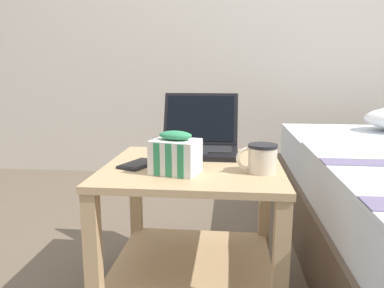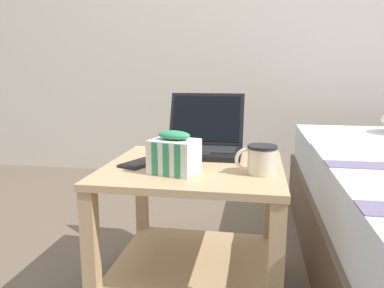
{
  "view_description": "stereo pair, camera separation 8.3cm",
  "coord_description": "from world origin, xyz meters",
  "px_view_note": "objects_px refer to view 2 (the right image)",
  "views": [
    {
      "loc": [
        0.12,
        -1.23,
        0.8
      ],
      "look_at": [
        0.0,
        -0.04,
        0.56
      ],
      "focal_mm": 35.0,
      "sensor_mm": 36.0,
      "label": 1
    },
    {
      "loc": [
        0.2,
        -1.22,
        0.8
      ],
      "look_at": [
        0.0,
        -0.04,
        0.56
      ],
      "focal_mm": 35.0,
      "sensor_mm": 36.0,
      "label": 2
    }
  ],
  "objects_px": {
    "mug_front_left": "(261,158)",
    "snack_bag": "(174,154)",
    "cell_phone": "(140,163)",
    "laptop": "(204,141)"
  },
  "relations": [
    {
      "from": "mug_front_left",
      "to": "cell_phone",
      "type": "distance_m",
      "value": 0.41
    },
    {
      "from": "laptop",
      "to": "cell_phone",
      "type": "bearing_deg",
      "value": -127.96
    },
    {
      "from": "mug_front_left",
      "to": "snack_bag",
      "type": "distance_m",
      "value": 0.27
    },
    {
      "from": "snack_bag",
      "to": "cell_phone",
      "type": "height_order",
      "value": "snack_bag"
    },
    {
      "from": "cell_phone",
      "to": "laptop",
      "type": "bearing_deg",
      "value": 52.04
    },
    {
      "from": "laptop",
      "to": "mug_front_left",
      "type": "xyz_separation_m",
      "value": [
        0.22,
        -0.28,
        0.0
      ]
    },
    {
      "from": "mug_front_left",
      "to": "snack_bag",
      "type": "relative_size",
      "value": 0.8
    },
    {
      "from": "snack_bag",
      "to": "laptop",
      "type": "bearing_deg",
      "value": 81.56
    },
    {
      "from": "laptop",
      "to": "snack_bag",
      "type": "height_order",
      "value": "laptop"
    },
    {
      "from": "laptop",
      "to": "snack_bag",
      "type": "xyz_separation_m",
      "value": [
        -0.05,
        -0.32,
        0.01
      ]
    }
  ]
}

